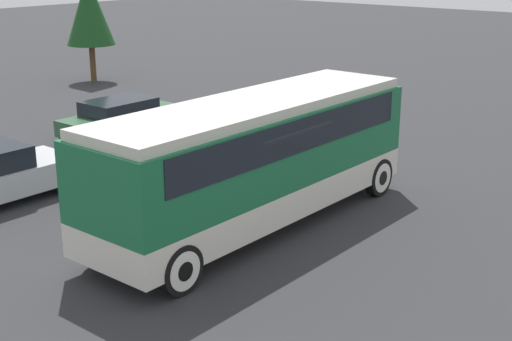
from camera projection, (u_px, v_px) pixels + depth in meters
ground_plane at (256, 225)px, 16.83m from camera, size 120.00×120.00×0.00m
tour_bus at (259, 151)px, 16.35m from camera, size 9.07×2.52×3.03m
parked_car_mid at (122, 117)px, 24.71m from camera, size 4.50×1.85×1.28m
tree_center at (89, 10)px, 33.72m from camera, size 2.28×2.28×5.05m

